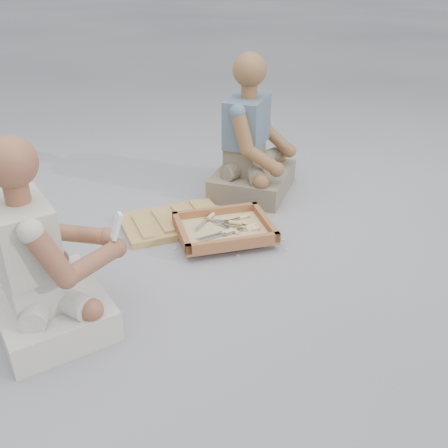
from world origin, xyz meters
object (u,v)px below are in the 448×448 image
carved_panel (174,222)px  companion (252,148)px  tool_tray (224,229)px  craftsman (42,267)px

carved_panel → companion: companion is taller
companion → tool_tray: bearing=3.8°
companion → craftsman: bearing=-14.4°
carved_panel → companion: size_ratio=0.66×
tool_tray → companion: (0.50, 0.48, 0.24)m
carved_panel → craftsman: 1.04m
tool_tray → companion: 0.73m
carved_panel → tool_tray: 0.35m
tool_tray → craftsman: (-1.02, -0.24, 0.23)m
carved_panel → companion: bearing=14.7°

